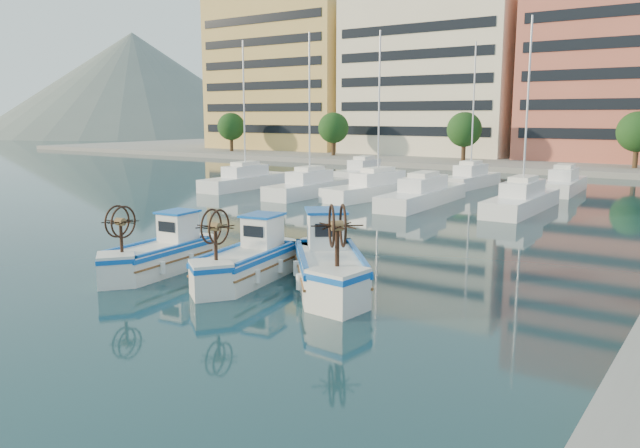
{
  "coord_description": "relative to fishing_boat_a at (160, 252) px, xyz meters",
  "views": [
    {
      "loc": [
        13.21,
        -15.67,
        5.74
      ],
      "look_at": [
        -0.57,
        4.46,
        1.5
      ],
      "focal_mm": 35.0,
      "sensor_mm": 36.0,
      "label": 1
    }
  ],
  "objects": [
    {
      "name": "hill_west",
      "position": [
        -135.54,
        110.36,
        -0.75
      ],
      "size": [
        180.0,
        180.0,
        60.0
      ],
      "primitive_type": "cone",
      "color": "slate",
      "rests_on": "ground"
    },
    {
      "name": "fishing_boat_b",
      "position": [
        3.48,
        0.91,
        0.02
      ],
      "size": [
        2.51,
        4.64,
        2.82
      ],
      "rotation": [
        0.0,
        0.0,
        0.16
      ],
      "color": "silver",
      "rests_on": "ground"
    },
    {
      "name": "fishing_boat_c",
      "position": [
        6.43,
        1.67,
        0.12
      ],
      "size": [
        4.7,
        5.07,
        3.18
      ],
      "rotation": [
        0.0,
        0.0,
        0.69
      ],
      "color": "silver",
      "rests_on": "ground"
    },
    {
      "name": "fishing_boat_a",
      "position": [
        0.0,
        0.0,
        0.0
      ],
      "size": [
        2.22,
        4.48,
        2.74
      ],
      "rotation": [
        0.0,
        0.0,
        0.1
      ],
      "color": "silver",
      "rests_on": "ground"
    },
    {
      "name": "yacht_marina",
      "position": [
        1.21,
        27.74,
        -0.23
      ],
      "size": [
        41.79,
        22.69,
        11.5
      ],
      "color": "white",
      "rests_on": "ground"
    },
    {
      "name": "ground",
      "position": [
        4.46,
        0.36,
        -0.75
      ],
      "size": [
        300.0,
        300.0,
        0.0
      ],
      "primitive_type": "plane",
      "color": "#1A4145",
      "rests_on": "ground"
    }
  ]
}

